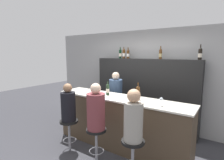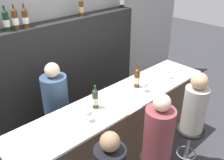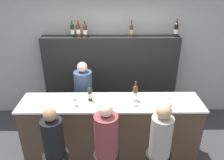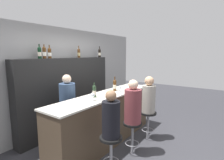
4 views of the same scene
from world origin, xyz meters
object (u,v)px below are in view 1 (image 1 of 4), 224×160
at_px(wine_glass_2, 161,100).
at_px(bartender, 116,104).
at_px(guest_seated_left, 68,105).
at_px(wine_bottle_backbar_2, 128,54).
at_px(bar_stool_right, 133,149).
at_px(bar_stool_middle, 96,136).
at_px(wine_bottle_backbar_3, 160,54).
at_px(bar_stool_left, 69,127).
at_px(wine_bottle_counter_0, 108,89).
at_px(wine_bottle_backbar_4, 200,54).
at_px(guest_seated_middle, 96,110).
at_px(wine_glass_0, 95,90).
at_px(guest_seated_right, 133,118).
at_px(wine_glass_1, 133,96).
at_px(wine_bottle_backbar_1, 124,54).
at_px(wine_bottle_counter_1, 138,93).
at_px(wine_bottle_backbar_0, 120,54).

relative_size(wine_glass_2, bartender, 0.10).
bearing_deg(wine_glass_2, guest_seated_left, -161.16).
bearing_deg(wine_bottle_backbar_2, guest_seated_left, -98.76).
distance_m(guest_seated_left, bar_stool_right, 1.53).
xyz_separation_m(wine_bottle_backbar_2, bar_stool_middle, (0.42, -1.90, -1.47)).
bearing_deg(guest_seated_left, bar_stool_middle, 0.00).
height_order(wine_bottle_backbar_3, bar_stool_left, wine_bottle_backbar_3).
xyz_separation_m(wine_bottle_counter_0, bar_stool_middle, (0.27, -0.73, -0.71)).
relative_size(wine_bottle_backbar_4, bar_stool_right, 0.52).
bearing_deg(guest_seated_middle, wine_bottle_backbar_4, 54.74).
xyz_separation_m(guest_seated_left, bartender, (0.27, 1.33, -0.27)).
distance_m(wine_glass_0, guest_seated_right, 1.38).
height_order(guest_seated_middle, bartender, bartender).
bearing_deg(wine_bottle_backbar_2, wine_bottle_counter_0, -82.40).
xyz_separation_m(bar_stool_left, bar_stool_right, (1.46, 0.00, 0.00)).
bearing_deg(wine_glass_0, wine_glass_1, 0.00).
xyz_separation_m(wine_bottle_backbar_1, wine_bottle_backbar_4, (1.90, 0.00, -0.00)).
xyz_separation_m(bar_stool_middle, guest_seated_right, (0.74, -0.00, 0.50)).
height_order(wine_glass_2, bar_stool_right, wine_glass_2).
relative_size(wine_glass_1, guest_seated_left, 0.19).
distance_m(wine_bottle_counter_1, bartender, 1.21).
bearing_deg(bartender, bar_stool_left, -101.46).
xyz_separation_m(wine_bottle_counter_1, bar_stool_right, (0.28, -0.73, -0.73)).
height_order(wine_bottle_backbar_0, guest_seated_left, wine_bottle_backbar_0).
distance_m(guest_seated_right, bartender, 1.81).
xyz_separation_m(wine_bottle_backbar_3, wine_glass_2, (0.50, -1.32, -0.77)).
bearing_deg(guest_seated_right, wine_bottle_backbar_4, 72.47).
distance_m(wine_bottle_backbar_3, wine_glass_0, 1.81).
xyz_separation_m(wine_bottle_backbar_1, wine_bottle_backbar_2, (0.13, -0.00, -0.01)).
height_order(wine_bottle_counter_0, wine_glass_1, wine_bottle_counter_0).
relative_size(wine_bottle_backbar_4, bar_stool_middle, 0.52).
bearing_deg(wine_bottle_counter_1, guest_seated_right, -68.68).
height_order(wine_bottle_backbar_2, wine_bottle_backbar_4, wine_bottle_backbar_4).
xyz_separation_m(wine_bottle_backbar_3, wine_bottle_backbar_4, (0.87, 0.00, 0.00)).
height_order(wine_bottle_counter_1, wine_glass_2, wine_bottle_counter_1).
distance_m(wine_bottle_backbar_4, bar_stool_right, 2.48).
xyz_separation_m(wine_bottle_counter_0, bar_stool_left, (-0.45, -0.73, -0.71)).
height_order(bar_stool_left, guest_seated_left, guest_seated_left).
bearing_deg(bar_stool_left, wine_bottle_counter_0, 58.39).
height_order(bar_stool_right, bartender, bartender).
xyz_separation_m(wine_bottle_backbar_3, guest_seated_right, (0.27, -1.90, -0.97)).
bearing_deg(guest_seated_middle, bar_stool_right, 0.00).
distance_m(bar_stool_left, bartender, 1.37).
xyz_separation_m(wine_bottle_backbar_0, bar_stool_right, (1.41, -1.90, -1.47)).
height_order(wine_glass_1, bartender, bartender).
height_order(wine_bottle_backbar_0, bartender, wine_bottle_backbar_0).
relative_size(wine_bottle_backbar_3, guest_seated_left, 0.41).
distance_m(wine_bottle_counter_0, wine_bottle_backbar_1, 1.43).
xyz_separation_m(wine_bottle_counter_0, wine_bottle_backbar_1, (-0.29, 1.17, 0.76)).
relative_size(bar_stool_middle, guest_seated_right, 0.78).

